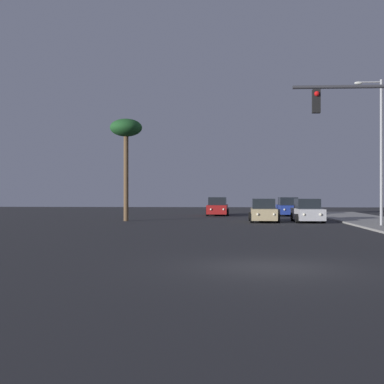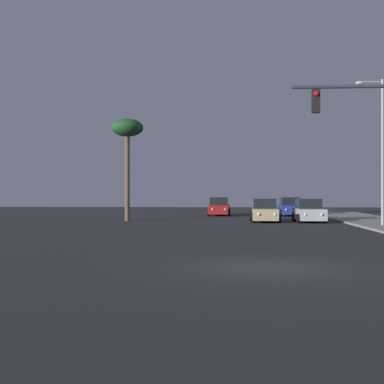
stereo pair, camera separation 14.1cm
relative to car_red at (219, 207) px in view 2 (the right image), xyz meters
name	(u,v)px [view 2 (the right image)]	position (x,y,z in m)	size (l,w,h in m)	color
ground_plane	(268,267)	(1.86, -33.65, -0.76)	(120.00, 120.00, 0.00)	#28282B
car_red	(219,207)	(0.00, 0.00, 0.00)	(2.04, 4.34, 1.68)	maroon
car_silver	(309,211)	(6.60, -10.26, 0.00)	(2.04, 4.33, 1.68)	#B7B7BC
car_blue	(290,207)	(6.42, -0.19, 0.00)	(2.04, 4.32, 1.68)	navy
car_tan	(265,211)	(3.45, -10.21, 0.00)	(2.04, 4.34, 1.68)	tan
street_lamp	(380,144)	(10.14, -15.64, 4.36)	(1.74, 0.24, 9.00)	#99999E
palm_tree_mid	(127,133)	(-6.74, -9.65, 5.85)	(2.40, 2.40, 7.65)	brown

